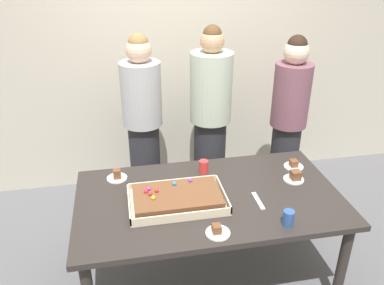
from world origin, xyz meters
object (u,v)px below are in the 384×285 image
object	(u,v)px
plated_slice_near_right	(117,176)
person_green_shirt_behind	(143,124)
sheet_cake	(177,198)
plated_slice_far_left	(217,231)
drink_cup_nearest	(288,218)
plated_slice_far_right	(294,165)
person_striped_tie_right	(288,121)
cake_server_utensil	(258,201)
party_table	(209,205)
plated_slice_near_left	(295,177)
person_serving_front	(210,119)
drink_cup_middle	(204,167)

from	to	relation	value
plated_slice_near_right	person_green_shirt_behind	xyz separation A→B (m)	(0.25, 0.68, 0.10)
sheet_cake	plated_slice_far_left	bearing A→B (deg)	-62.22
sheet_cake	drink_cup_nearest	distance (m)	0.73
plated_slice_far_right	person_striped_tie_right	xyz separation A→B (m)	(0.20, 0.61, 0.10)
sheet_cake	drink_cup_nearest	bearing A→B (deg)	-29.11
cake_server_utensil	sheet_cake	bearing A→B (deg)	171.01
party_table	drink_cup_nearest	distance (m)	0.58
party_table	plated_slice_near_left	xyz separation A→B (m)	(0.67, 0.08, 0.10)
sheet_cake	plated_slice_far_left	size ratio (longest dim) A/B	4.32
plated_slice_near_left	person_serving_front	distance (m)	1.00
plated_slice_near_left	plated_slice_far_right	distance (m)	0.19
party_table	drink_cup_middle	xyz separation A→B (m)	(0.03, 0.32, 0.13)
plated_slice_far_right	person_green_shirt_behind	world-z (taller)	person_green_shirt_behind
plated_slice_near_right	person_green_shirt_behind	size ratio (longest dim) A/B	0.09
sheet_cake	person_striped_tie_right	xyz separation A→B (m)	(1.17, 0.91, 0.08)
plated_slice_near_left	cake_server_utensil	distance (m)	0.41
party_table	drink_cup_nearest	xyz separation A→B (m)	(0.41, -0.39, 0.13)
party_table	person_serving_front	xyz separation A→B (m)	(0.24, 0.98, 0.22)
plated_slice_near_left	person_green_shirt_behind	bearing A→B (deg)	137.61
plated_slice_near_right	plated_slice_far_left	size ratio (longest dim) A/B	1.00
drink_cup_nearest	person_striped_tie_right	world-z (taller)	person_striped_tie_right
person_green_shirt_behind	person_striped_tie_right	size ratio (longest dim) A/B	1.02
plated_slice_far_left	cake_server_utensil	bearing A→B (deg)	37.56
drink_cup_middle	person_serving_front	xyz separation A→B (m)	(0.21, 0.66, 0.10)
drink_cup_nearest	drink_cup_middle	bearing A→B (deg)	118.03
sheet_cake	plated_slice_near_right	distance (m)	0.55
plated_slice_far_left	plated_slice_far_right	world-z (taller)	same
cake_server_utensil	person_green_shirt_behind	world-z (taller)	person_green_shirt_behind
drink_cup_nearest	person_serving_front	xyz separation A→B (m)	(-0.17, 1.37, 0.10)
drink_cup_middle	cake_server_utensil	size ratio (longest dim) A/B	0.50
person_striped_tie_right	party_table	bearing A→B (deg)	4.96
plated_slice_far_left	plated_slice_near_left	bearing A→B (deg)	34.04
drink_cup_nearest	person_green_shirt_behind	world-z (taller)	person_green_shirt_behind
plated_slice_near_left	person_striped_tie_right	xyz separation A→B (m)	(0.28, 0.79, 0.09)
sheet_cake	person_striped_tie_right	size ratio (longest dim) A/B	0.40
party_table	plated_slice_far_right	xyz separation A→B (m)	(0.74, 0.26, 0.10)
sheet_cake	plated_slice_near_left	bearing A→B (deg)	7.63
sheet_cake	person_striped_tie_right	bearing A→B (deg)	37.69
plated_slice_near_right	plated_slice_far_left	world-z (taller)	plated_slice_near_right
person_green_shirt_behind	party_table	bearing A→B (deg)	12.31
sheet_cake	person_green_shirt_behind	xyz separation A→B (m)	(-0.14, 1.06, 0.09)
drink_cup_middle	party_table	bearing A→B (deg)	-95.46
cake_server_utensil	person_green_shirt_behind	size ratio (longest dim) A/B	0.12
plated_slice_far_left	cake_server_utensil	distance (m)	0.45
party_table	person_serving_front	distance (m)	1.03
party_table	plated_slice_far_right	distance (m)	0.79
plated_slice_near_right	drink_cup_middle	distance (m)	0.65
plated_slice_far_right	drink_cup_nearest	world-z (taller)	drink_cup_nearest
drink_cup_nearest	person_green_shirt_behind	bearing A→B (deg)	118.67
plated_slice_near_left	plated_slice_far_right	bearing A→B (deg)	68.14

